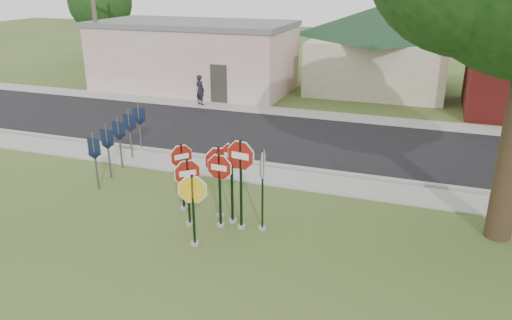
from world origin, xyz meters
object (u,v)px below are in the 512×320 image
(stop_sign_center, at_px, (220,181))
(pedestrian, at_px, (200,90))
(utility_pole_near, at_px, (94,9))
(stop_sign_left, at_px, (188,184))
(stop_sign_yellow, at_px, (193,202))

(stop_sign_center, bearing_deg, pedestrian, 118.00)
(stop_sign_center, height_order, utility_pole_near, utility_pole_near)
(stop_sign_left, distance_m, pedestrian, 14.22)
(stop_sign_center, height_order, stop_sign_yellow, stop_sign_center)
(stop_sign_yellow, height_order, utility_pole_near, utility_pole_near)
(pedestrian, bearing_deg, utility_pole_near, 16.49)
(stop_sign_yellow, xyz_separation_m, utility_pole_near, (-13.76, 14.97, 3.69))
(stop_sign_center, distance_m, stop_sign_yellow, 1.25)
(stop_sign_center, bearing_deg, utility_pole_near, 135.51)
(pedestrian, bearing_deg, stop_sign_left, 139.06)
(utility_pole_near, bearing_deg, stop_sign_center, -44.49)
(stop_sign_center, bearing_deg, stop_sign_yellow, -100.67)
(utility_pole_near, bearing_deg, pedestrian, -8.15)
(stop_sign_center, relative_size, utility_pole_near, 0.25)
(stop_sign_left, distance_m, utility_pole_near, 19.51)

